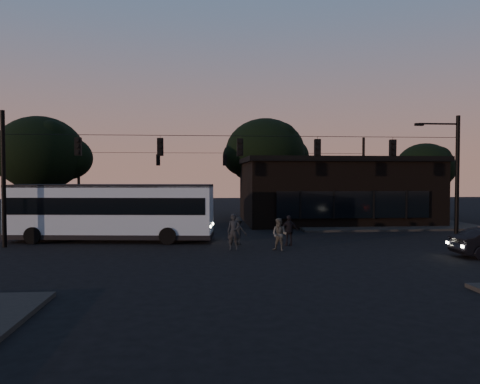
{
  "coord_description": "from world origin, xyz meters",
  "views": [
    {
      "loc": [
        -2.33,
        -22.6,
        3.93
      ],
      "look_at": [
        0.0,
        4.0,
        3.0
      ],
      "focal_mm": 35.0,
      "sensor_mm": 36.0,
      "label": 1
    }
  ],
  "objects": [
    {
      "name": "tree_right",
      "position": [
        18.0,
        18.0,
        4.63
      ],
      "size": [
        5.2,
        5.2,
        6.86
      ],
      "color": "black",
      "rests_on": "ground"
    },
    {
      "name": "signal_rig_far",
      "position": [
        0.0,
        20.0,
        4.2
      ],
      "size": [
        26.24,
        0.3,
        7.5
      ],
      "color": "black",
      "rests_on": "ground"
    },
    {
      "name": "pedestrian_a",
      "position": [
        -0.5,
        2.02,
        0.96
      ],
      "size": [
        0.77,
        0.57,
        1.92
      ],
      "primitive_type": "imported",
      "rotation": [
        0.0,
        0.0,
        -0.17
      ],
      "color": "black",
      "rests_on": "ground"
    },
    {
      "name": "tree_behind",
      "position": [
        4.0,
        22.0,
        6.19
      ],
      "size": [
        7.6,
        7.6,
        9.43
      ],
      "color": "black",
      "rests_on": "ground"
    },
    {
      "name": "ground",
      "position": [
        0.0,
        0.0,
        0.0
      ],
      "size": [
        120.0,
        120.0,
        0.0
      ],
      "primitive_type": "plane",
      "color": "black",
      "rests_on": "ground"
    },
    {
      "name": "tree_left",
      "position": [
        -14.0,
        13.0,
        5.57
      ],
      "size": [
        6.4,
        6.4,
        8.3
      ],
      "color": "black",
      "rests_on": "ground"
    },
    {
      "name": "pedestrian_c",
      "position": [
        2.7,
        3.15,
        0.86
      ],
      "size": [
        1.05,
        0.54,
        1.72
      ],
      "primitive_type": "imported",
      "rotation": [
        0.0,
        0.0,
        3.26
      ],
      "color": "black",
      "rests_on": "ground"
    },
    {
      "name": "pedestrian_d",
      "position": [
        -0.1,
        3.95,
        0.79
      ],
      "size": [
        1.17,
        0.95,
        1.57
      ],
      "primitive_type": "imported",
      "rotation": [
        0.0,
        0.0,
        2.72
      ],
      "color": "black",
      "rests_on": "ground"
    },
    {
      "name": "building",
      "position": [
        9.0,
        15.97,
        2.71
      ],
      "size": [
        15.4,
        10.41,
        5.4
      ],
      "color": "black",
      "rests_on": "ground"
    },
    {
      "name": "sidewalk_far_right",
      "position": [
        12.0,
        14.0,
        0.07
      ],
      "size": [
        14.0,
        10.0,
        0.15
      ],
      "primitive_type": "cube",
      "color": "black",
      "rests_on": "ground"
    },
    {
      "name": "pedestrian_b",
      "position": [
        1.85,
        1.49,
        0.85
      ],
      "size": [
        1.05,
        0.99,
        1.71
      ],
      "primitive_type": "imported",
      "rotation": [
        0.0,
        0.0,
        -0.56
      ],
      "color": "#484942",
      "rests_on": "ground"
    },
    {
      "name": "signal_rig_near",
      "position": [
        0.0,
        4.0,
        4.45
      ],
      "size": [
        26.24,
        0.3,
        7.5
      ],
      "color": "black",
      "rests_on": "ground"
    },
    {
      "name": "bus",
      "position": [
        -7.56,
        5.97,
        1.91
      ],
      "size": [
        12.32,
        4.1,
        3.41
      ],
      "rotation": [
        0.0,
        0.0,
        -0.11
      ],
      "color": "#9EB4C9",
      "rests_on": "ground"
    },
    {
      "name": "sidewalk_far_left",
      "position": [
        -14.0,
        14.0,
        0.07
      ],
      "size": [
        14.0,
        10.0,
        0.15
      ],
      "primitive_type": "cube",
      "color": "black",
      "rests_on": "ground"
    }
  ]
}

